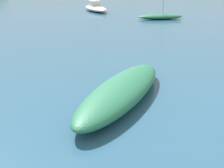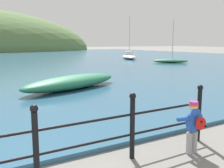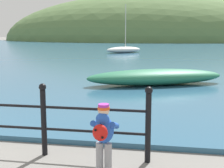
{
  "view_description": "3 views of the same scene",
  "coord_description": "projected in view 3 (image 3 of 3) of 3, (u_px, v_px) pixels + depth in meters",
  "views": [
    {
      "loc": [
        -1.3,
        2.82,
        3.5
      ],
      "look_at": [
        3.34,
        7.35,
        1.13
      ],
      "focal_mm": 50.0,
      "sensor_mm": 36.0,
      "label": 1
    },
    {
      "loc": [
        0.43,
        -2.17,
        2.08
      ],
      "look_at": [
        4.28,
        4.36,
        0.86
      ],
      "focal_mm": 42.0,
      "sensor_mm": 36.0,
      "label": 2
    },
    {
      "loc": [
        4.98,
        -3.17,
        2.03
      ],
      "look_at": [
        3.78,
        3.6,
        0.87
      ],
      "focal_mm": 50.0,
      "sensor_mm": 36.0,
      "label": 3
    }
  ],
  "objects": [
    {
      "name": "water",
      "position": [
        123.0,
        49.0,
        35.33
      ],
      "size": [
        80.0,
        60.0,
        0.1
      ],
      "primitive_type": "cube",
      "color": "#2D5B7A",
      "rests_on": "ground"
    },
    {
      "name": "far_hillside",
      "position": [
        144.0,
        41.0,
        68.43
      ],
      "size": [
        63.0,
        34.65,
        19.81
      ],
      "color": "#567542",
      "rests_on": "ground"
    },
    {
      "name": "child_in_coat",
      "position": [
        103.0,
        131.0,
        4.51
      ],
      "size": [
        0.39,
        0.54,
        1.0
      ],
      "color": "#99999E",
      "rests_on": "ground"
    },
    {
      "name": "boat_mid_harbor",
      "position": [
        124.0,
        50.0,
        28.43
      ],
      "size": [
        3.44,
        3.01,
        4.34
      ],
      "color": "silver",
      "rests_on": "water"
    },
    {
      "name": "boat_nearest_quay",
      "position": [
        156.0,
        77.0,
        11.39
      ],
      "size": [
        5.23,
        3.06,
        0.58
      ],
      "color": "#287551",
      "rests_on": "water"
    }
  ]
}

